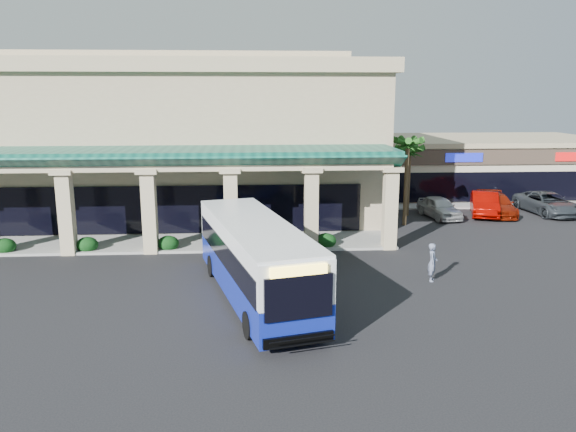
{
  "coord_description": "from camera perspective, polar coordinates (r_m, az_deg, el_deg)",
  "views": [
    {
      "loc": [
        -1.81,
        -25.58,
        8.74
      ],
      "look_at": [
        0.13,
        4.31,
        2.2
      ],
      "focal_mm": 35.0,
      "sensor_mm": 36.0,
      "label": 1
    }
  ],
  "objects": [
    {
      "name": "broadleaf_tree",
      "position": [
        45.98,
        8.03,
        4.28
      ],
      "size": [
        2.6,
        2.6,
        4.81
      ],
      "primitive_type": null,
      "color": "black",
      "rests_on": "ground"
    },
    {
      "name": "palm_0",
      "position": [
        38.39,
        11.93,
        3.91
      ],
      "size": [
        2.4,
        2.4,
        6.6
      ],
      "primitive_type": null,
      "color": "#194713",
      "rests_on": "ground"
    },
    {
      "name": "palm_1",
      "position": [
        41.58,
        12.14,
        3.97
      ],
      "size": [
        2.4,
        2.4,
        5.8
      ],
      "primitive_type": null,
      "color": "#194713",
      "rests_on": "ground"
    },
    {
      "name": "arcade",
      "position": [
        33.49,
        -14.31,
        1.8
      ],
      "size": [
        30.0,
        6.2,
        5.7
      ],
      "primitive_type": null,
      "color": "#0C483C",
      "rests_on": "ground"
    },
    {
      "name": "ground",
      "position": [
        27.1,
        0.32,
        -6.5
      ],
      "size": [
        110.0,
        110.0,
        0.0
      ],
      "primitive_type": "plane",
      "color": "black"
    },
    {
      "name": "car_white",
      "position": [
        43.52,
        19.34,
        1.18
      ],
      "size": [
        3.39,
        5.49,
        1.71
      ],
      "primitive_type": "imported",
      "rotation": [
        0.0,
        0.0,
        -0.33
      ],
      "color": "#830500",
      "rests_on": "ground"
    },
    {
      "name": "main_building",
      "position": [
        42.15,
        -12.26,
        7.87
      ],
      "size": [
        30.8,
        14.8,
        11.35
      ],
      "primitive_type": null,
      "color": "tan",
      "rests_on": "ground"
    },
    {
      "name": "pedestrian",
      "position": [
        27.57,
        14.46,
        -4.56
      ],
      "size": [
        0.63,
        0.78,
        1.84
      ],
      "primitive_type": "imported",
      "rotation": [
        0.0,
        0.0,
        1.25
      ],
      "color": "slate",
      "rests_on": "ground"
    },
    {
      "name": "car_red",
      "position": [
        44.0,
        20.41,
        1.09
      ],
      "size": [
        2.97,
        5.54,
        1.53
      ],
      "primitive_type": "imported",
      "rotation": [
        0.0,
        0.0,
        -0.17
      ],
      "color": "maroon",
      "rests_on": "ground"
    },
    {
      "name": "car_gray",
      "position": [
        45.78,
        24.84,
        1.19
      ],
      "size": [
        3.2,
        6.02,
        1.61
      ],
      "primitive_type": "imported",
      "rotation": [
        0.0,
        0.0,
        0.09
      ],
      "color": "#343A41",
      "rests_on": "ground"
    },
    {
      "name": "transit_bus",
      "position": [
        24.3,
        -3.35,
        -4.56
      ],
      "size": [
        5.69,
        12.45,
        3.39
      ],
      "primitive_type": null,
      "rotation": [
        0.0,
        0.0,
        0.25
      ],
      "color": "#1123A1",
      "rests_on": "ground"
    },
    {
      "name": "car_silver",
      "position": [
        41.68,
        15.12,
        0.86
      ],
      "size": [
        2.43,
        4.71,
        1.53
      ],
      "primitive_type": "imported",
      "rotation": [
        0.0,
        0.0,
        0.14
      ],
      "color": "#BBBBBB",
      "rests_on": "ground"
    },
    {
      "name": "strip_mall",
      "position": [
        53.76,
        18.01,
        5.0
      ],
      "size": [
        22.5,
        12.5,
        4.9
      ],
      "primitive_type": null,
      "color": "beige",
      "rests_on": "ground"
    }
  ]
}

